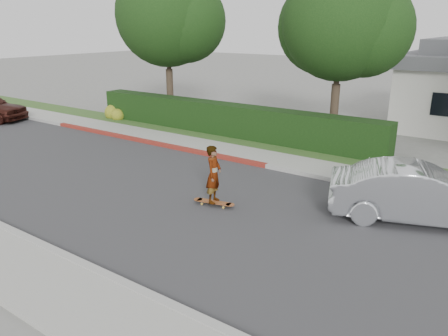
% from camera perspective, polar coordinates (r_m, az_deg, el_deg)
% --- Properties ---
extents(ground, '(120.00, 120.00, 0.00)m').
position_cam_1_polar(ground, '(13.22, -7.15, -3.74)').
color(ground, slate).
rests_on(ground, ground).
extents(road, '(60.00, 8.00, 0.01)m').
position_cam_1_polar(road, '(13.22, -7.15, -3.72)').
color(road, '#2D2D30').
rests_on(road, ground).
extents(curb_near, '(60.00, 0.20, 0.15)m').
position_cam_1_polar(curb_near, '(10.81, -22.05, -9.77)').
color(curb_near, '#9E9E99').
rests_on(curb_near, ground).
extents(sidewalk_near, '(60.00, 1.60, 0.12)m').
position_cam_1_polar(sidewalk_near, '(10.44, -26.20, -11.48)').
color(sidewalk_near, gray).
rests_on(sidewalk_near, ground).
extents(curb_far, '(60.00, 0.20, 0.15)m').
position_cam_1_polar(curb_far, '(16.27, 2.52, 0.90)').
color(curb_far, '#9E9E99').
rests_on(curb_far, ground).
extents(curb_red_section, '(12.00, 0.21, 0.15)m').
position_cam_1_polar(curb_red_section, '(19.31, -10.08, 3.42)').
color(curb_red_section, maroon).
rests_on(curb_red_section, ground).
extents(sidewalk_far, '(60.00, 1.60, 0.12)m').
position_cam_1_polar(sidewalk_far, '(17.01, 4.16, 1.58)').
color(sidewalk_far, gray).
rests_on(sidewalk_far, ground).
extents(planting_strip, '(60.00, 1.60, 0.10)m').
position_cam_1_polar(planting_strip, '(18.35, 6.75, 2.71)').
color(planting_strip, '#2D4C1E').
rests_on(planting_strip, ground).
extents(hedge, '(15.00, 1.00, 1.50)m').
position_cam_1_polar(hedge, '(20.21, 0.13, 6.32)').
color(hedge, black).
rests_on(hedge, ground).
extents(flowering_shrub, '(1.40, 1.00, 0.90)m').
position_cam_1_polar(flowering_shrub, '(24.61, -14.11, 6.92)').
color(flowering_shrub, '#2D4C19').
rests_on(flowering_shrub, ground).
extents(tree_left, '(5.99, 5.21, 8.00)m').
position_cam_1_polar(tree_left, '(23.76, -7.14, 18.91)').
color(tree_left, '#33261C').
rests_on(tree_left, ground).
extents(tree_center, '(5.66, 4.84, 7.44)m').
position_cam_1_polar(tree_center, '(19.45, 15.19, 17.58)').
color(tree_center, '#33261C').
rests_on(tree_center, ground).
extents(skateboard, '(1.27, 0.50, 0.12)m').
position_cam_1_polar(skateboard, '(12.44, -1.33, -4.49)').
color(skateboard, gold).
rests_on(skateboard, ground).
extents(skateboarder, '(0.53, 0.68, 1.65)m').
position_cam_1_polar(skateboarder, '(12.14, -1.36, -0.83)').
color(skateboarder, white).
rests_on(skateboarder, skateboard).
extents(car_silver, '(4.81, 3.07, 1.50)m').
position_cam_1_polar(car_silver, '(12.38, 24.17, -3.10)').
color(car_silver, silver).
rests_on(car_silver, ground).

